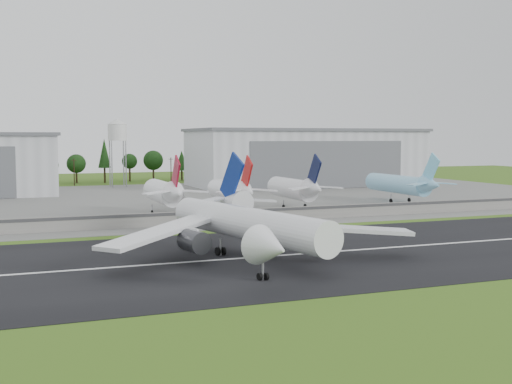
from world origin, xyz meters
name	(u,v)px	position (x,y,z in m)	size (l,w,h in m)	color
ground	(324,265)	(0.00, 0.00, 0.00)	(600.00, 600.00, 0.00)	#305614
runway	(299,254)	(0.00, 10.00, 0.05)	(320.00, 60.00, 0.10)	black
runway_centerline	(299,254)	(0.00, 10.00, 0.11)	(220.00, 1.00, 0.02)	white
apron	(163,200)	(0.00, 120.00, 0.05)	(320.00, 150.00, 0.10)	slate
blast_fence	(222,217)	(0.00, 54.99, 1.81)	(240.00, 0.61, 3.50)	gray
hangar_east	(305,157)	(75.00, 164.92, 12.63)	(102.00, 47.00, 25.20)	silver
water_tower	(117,130)	(-5.00, 185.00, 24.55)	(8.40, 8.40, 29.40)	#99999E
utility_poles	(124,184)	(0.00, 200.00, 0.00)	(230.00, 3.00, 12.00)	black
treeline	(119,182)	(0.00, 215.00, 0.00)	(320.00, 16.00, 22.00)	black
main_airliner	(248,231)	(-10.17, 9.58, 4.89)	(55.82, 58.76, 18.17)	white
parked_jet_red_a	(166,192)	(-9.23, 76.59, 6.39)	(7.36, 31.29, 16.91)	white
parked_jet_red_b	(233,191)	(10.09, 76.56, 6.16)	(7.36, 31.29, 16.66)	white
parked_jet_navy	(297,188)	(30.05, 76.58, 6.33)	(7.36, 31.29, 16.84)	white
parked_jet_skyblue	(403,184)	(70.33, 81.58, 6.25)	(7.36, 37.29, 16.82)	#87C7EA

